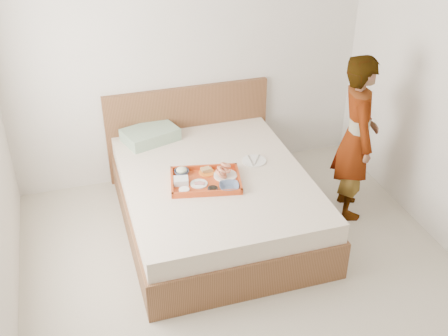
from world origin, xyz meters
TOP-DOWN VIEW (x-y plane):
  - ground at (0.00, 0.00)m, footprint 3.50×4.00m
  - wall_back at (0.00, 2.00)m, footprint 3.50×0.01m
  - bed at (-0.04, 1.00)m, footprint 1.65×2.00m
  - headboard at (-0.04, 1.97)m, footprint 1.65×0.06m
  - pillow at (-0.45, 1.79)m, footprint 0.57×0.47m
  - tray at (-0.15, 0.90)m, footprint 0.65×0.53m
  - prawn_plate at (0.04, 0.93)m, footprint 0.24×0.24m
  - navy_bowl_big at (0.01, 0.74)m, footprint 0.19×0.19m
  - sauce_dish at (-0.13, 0.74)m, footprint 0.10×0.10m
  - meat_plate at (-0.21, 0.87)m, footprint 0.17×0.17m
  - bread_plate at (-0.10, 1.03)m, footprint 0.17×0.17m
  - salad_bowl at (-0.31, 1.07)m, footprint 0.15×0.15m
  - plastic_tub at (-0.35, 0.93)m, footprint 0.14×0.12m
  - cheese_round at (-0.36, 0.80)m, footprint 0.10×0.10m
  - dinner_plate at (0.37, 1.12)m, footprint 0.28×0.28m
  - person at (1.22, 0.86)m, footprint 0.50×0.64m

SIDE VIEW (x-z plane):
  - ground at x=0.00m, z-range -0.01..0.01m
  - bed at x=-0.04m, z-range 0.00..0.53m
  - headboard at x=-0.04m, z-range 0.00..0.95m
  - dinner_plate at x=0.37m, z-range 0.53..0.54m
  - meat_plate at x=-0.21m, z-range 0.55..0.56m
  - bread_plate at x=-0.10m, z-range 0.55..0.56m
  - prawn_plate at x=0.04m, z-range 0.55..0.56m
  - tray at x=-0.15m, z-range 0.53..0.58m
  - cheese_round at x=-0.36m, z-range 0.55..0.58m
  - sauce_dish at x=-0.13m, z-range 0.55..0.58m
  - salad_bowl at x=-0.31m, z-range 0.55..0.59m
  - navy_bowl_big at x=0.01m, z-range 0.55..0.59m
  - plastic_tub at x=-0.35m, z-range 0.55..0.60m
  - pillow at x=-0.45m, z-range 0.53..0.65m
  - person at x=1.22m, z-range 0.00..1.53m
  - wall_back at x=0.00m, z-range 0.00..2.60m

